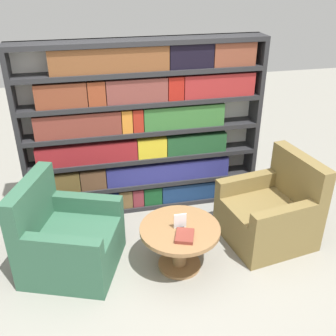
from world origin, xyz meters
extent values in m
plane|color=gray|center=(0.00, 0.00, 0.00)|extent=(14.00, 14.00, 0.00)
cube|color=silver|center=(0.00, 1.45, 0.98)|extent=(2.67, 0.05, 1.96)
cube|color=#262628|center=(-1.31, 1.33, 0.98)|extent=(0.05, 0.30, 1.96)
cube|color=#262628|center=(1.31, 1.33, 0.98)|extent=(0.05, 0.30, 1.96)
cube|color=#262628|center=(0.00, 1.33, 0.03)|extent=(2.57, 0.30, 0.05)
cube|color=#262628|center=(0.00, 1.33, 0.33)|extent=(2.57, 0.30, 0.05)
cube|color=#262628|center=(0.00, 1.33, 0.65)|extent=(2.57, 0.30, 0.05)
cube|color=#262628|center=(0.00, 1.33, 0.98)|extent=(2.57, 0.30, 0.05)
cube|color=#262628|center=(0.00, 1.33, 1.31)|extent=(2.57, 0.30, 0.05)
cube|color=#262628|center=(0.00, 1.33, 1.64)|extent=(2.57, 0.30, 0.05)
cube|color=#262628|center=(0.00, 1.33, 1.94)|extent=(2.57, 0.30, 0.05)
cube|color=#131F51|center=(-0.73, 1.30, 0.16)|extent=(0.79, 0.20, 0.22)
cube|color=brown|center=(-0.25, 1.30, 0.16)|extent=(0.15, 0.20, 0.22)
cube|color=maroon|center=(-0.11, 1.30, 0.16)|extent=(0.13, 0.20, 0.22)
cube|color=#164923|center=(0.07, 1.30, 0.16)|extent=(0.21, 0.20, 0.22)
cube|color=navy|center=(0.70, 1.30, 0.16)|extent=(1.02, 0.20, 0.22)
cube|color=brown|center=(-0.97, 1.30, 0.47)|extent=(0.43, 0.20, 0.23)
cube|color=brown|center=(-0.60, 1.30, 0.47)|extent=(0.28, 0.20, 0.23)
cube|color=navy|center=(0.27, 1.30, 0.47)|extent=(1.45, 0.20, 0.23)
cube|color=maroon|center=(-0.64, 1.30, 0.79)|extent=(1.09, 0.20, 0.23)
cube|color=gold|center=(0.08, 1.30, 0.79)|extent=(0.33, 0.20, 0.23)
cube|color=#1F4E29|center=(0.60, 1.30, 0.79)|extent=(0.70, 0.20, 0.23)
cube|color=brown|center=(-0.70, 1.30, 1.13)|extent=(0.90, 0.20, 0.25)
cube|color=orange|center=(-0.19, 1.30, 1.13)|extent=(0.11, 0.20, 0.25)
cube|color=#A52719|center=(-0.07, 1.30, 1.13)|extent=(0.11, 0.20, 0.25)
cube|color=#366E33|center=(0.44, 1.30, 1.13)|extent=(0.91, 0.20, 0.25)
cube|color=brown|center=(-0.84, 1.30, 1.46)|extent=(0.51, 0.20, 0.25)
cube|color=brown|center=(-0.49, 1.30, 1.46)|extent=(0.18, 0.20, 0.25)
cube|color=brown|center=(-0.07, 1.30, 1.46)|extent=(0.64, 0.20, 0.25)
cube|color=#9F1D14|center=(0.34, 1.30, 1.46)|extent=(0.17, 0.20, 0.25)
cube|color=maroon|center=(0.83, 1.30, 1.46)|extent=(0.79, 0.20, 0.25)
cube|color=brown|center=(-0.33, 1.30, 1.78)|extent=(1.19, 0.20, 0.24)
cube|color=black|center=(0.51, 1.30, 1.78)|extent=(0.46, 0.20, 0.24)
cube|color=brown|center=(0.98, 1.30, 1.78)|extent=(0.46, 0.20, 0.24)
cube|color=#336047|center=(-0.87, 0.39, 0.21)|extent=(1.06, 1.04, 0.42)
cube|color=#336047|center=(-1.19, 0.52, 0.67)|extent=(0.42, 0.80, 0.50)
cube|color=#336047|center=(-0.92, 0.05, 0.51)|extent=(0.69, 0.36, 0.18)
cube|color=#336047|center=(-0.68, 0.69, 0.51)|extent=(0.69, 0.36, 0.18)
cube|color=olive|center=(1.13, 0.39, 0.21)|extent=(0.94, 0.92, 0.42)
cube|color=olive|center=(1.47, 0.45, 0.67)|extent=(0.26, 0.81, 0.50)
cube|color=olive|center=(1.01, 0.72, 0.51)|extent=(0.70, 0.22, 0.18)
cube|color=olive|center=(1.11, 0.05, 0.51)|extent=(0.70, 0.22, 0.18)
cylinder|color=olive|center=(0.13, 0.17, 0.21)|extent=(0.14, 0.14, 0.42)
cylinder|color=olive|center=(0.13, 0.17, 0.01)|extent=(0.42, 0.42, 0.03)
cylinder|color=olive|center=(0.13, 0.17, 0.44)|extent=(0.76, 0.76, 0.04)
cube|color=black|center=(0.13, 0.17, 0.46)|extent=(0.07, 0.06, 0.01)
cube|color=white|center=(0.13, 0.17, 0.53)|extent=(0.12, 0.01, 0.15)
cube|color=brown|center=(0.13, 0.02, 0.47)|extent=(0.22, 0.25, 0.03)
camera|label=1|loc=(-0.64, -2.70, 2.65)|focal=42.00mm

